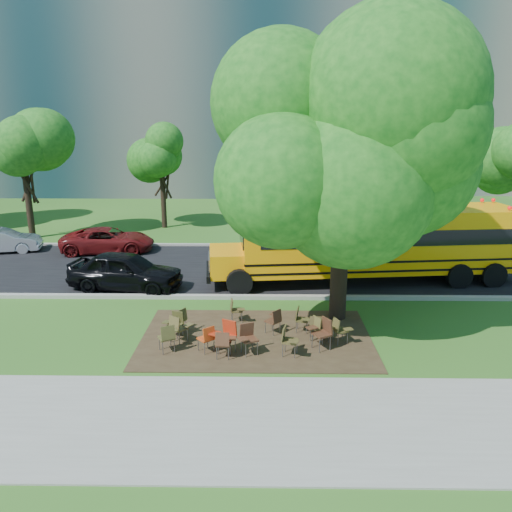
{
  "coord_description": "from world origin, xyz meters",
  "views": [
    {
      "loc": [
        1.2,
        -14.62,
        6.42
      ],
      "look_at": [
        0.94,
        3.06,
        1.65
      ],
      "focal_mm": 35.0,
      "sensor_mm": 36.0,
      "label": 1
    }
  ],
  "objects_px": {
    "school_bus": "(376,240)",
    "chair_12": "(301,318)",
    "chair_3": "(226,333)",
    "black_car": "(126,271)",
    "chair_2": "(208,336)",
    "chair_6": "(323,330)",
    "chair_8": "(180,318)",
    "chair_15": "(320,327)",
    "chair_9": "(175,322)",
    "chair_10": "(235,308)",
    "chair_7": "(340,328)",
    "chair_0": "(168,335)",
    "bg_car_red": "(108,240)",
    "main_tree": "(345,148)",
    "chair_1": "(178,326)",
    "chair_13": "(317,325)",
    "bg_car_silver": "(2,241)",
    "chair_4": "(224,342)",
    "chair_5": "(248,336)",
    "chair_11": "(274,319)"
  },
  "relations": [
    {
      "from": "chair_4",
      "to": "chair_5",
      "type": "distance_m",
      "value": 0.72
    },
    {
      "from": "chair_7",
      "to": "chair_12",
      "type": "distance_m",
      "value": 1.37
    },
    {
      "from": "chair_1",
      "to": "chair_2",
      "type": "distance_m",
      "value": 1.11
    },
    {
      "from": "chair_10",
      "to": "chair_15",
      "type": "bearing_deg",
      "value": 50.52
    },
    {
      "from": "chair_4",
      "to": "chair_5",
      "type": "xyz_separation_m",
      "value": [
        0.65,
        0.32,
        0.04
      ]
    },
    {
      "from": "chair_3",
      "to": "black_car",
      "type": "xyz_separation_m",
      "value": [
        -4.36,
        5.58,
        0.16
      ]
    },
    {
      "from": "chair_15",
      "to": "bg_car_silver",
      "type": "xyz_separation_m",
      "value": [
        -14.91,
        10.48,
        0.09
      ]
    },
    {
      "from": "chair_9",
      "to": "chair_10",
      "type": "height_order",
      "value": "chair_9"
    },
    {
      "from": "chair_2",
      "to": "chair_6",
      "type": "xyz_separation_m",
      "value": [
        3.31,
        0.27,
        0.08
      ]
    },
    {
      "from": "chair_7",
      "to": "bg_car_silver",
      "type": "xyz_separation_m",
      "value": [
        -15.48,
        10.51,
        0.12
      ]
    },
    {
      "from": "chair_0",
      "to": "black_car",
      "type": "xyz_separation_m",
      "value": [
        -2.69,
        5.59,
        0.22
      ]
    },
    {
      "from": "bg_car_silver",
      "to": "chair_15",
      "type": "bearing_deg",
      "value": -138.82
    },
    {
      "from": "chair_6",
      "to": "chair_10",
      "type": "height_order",
      "value": "chair_6"
    },
    {
      "from": "chair_3",
      "to": "chair_9",
      "type": "xyz_separation_m",
      "value": [
        -1.64,
        1.08,
        -0.1
      ]
    },
    {
      "from": "main_tree",
      "to": "school_bus",
      "type": "relative_size",
      "value": 0.73
    },
    {
      "from": "chair_5",
      "to": "chair_13",
      "type": "distance_m",
      "value": 2.25
    },
    {
      "from": "chair_2",
      "to": "bg_car_red",
      "type": "relative_size",
      "value": 0.18
    },
    {
      "from": "chair_13",
      "to": "bg_car_silver",
      "type": "xyz_separation_m",
      "value": [
        -14.82,
        10.32,
        0.1
      ]
    },
    {
      "from": "chair_3",
      "to": "bg_car_red",
      "type": "bearing_deg",
      "value": -30.43
    },
    {
      "from": "school_bus",
      "to": "chair_8",
      "type": "distance_m",
      "value": 9.07
    },
    {
      "from": "chair_9",
      "to": "chair_13",
      "type": "height_order",
      "value": "chair_13"
    },
    {
      "from": "chair_11",
      "to": "chair_13",
      "type": "height_order",
      "value": "chair_13"
    },
    {
      "from": "chair_5",
      "to": "chair_8",
      "type": "xyz_separation_m",
      "value": [
        -2.16,
        1.46,
        -0.06
      ]
    },
    {
      "from": "chair_0",
      "to": "chair_15",
      "type": "relative_size",
      "value": 1.02
    },
    {
      "from": "school_bus",
      "to": "bg_car_silver",
      "type": "xyz_separation_m",
      "value": [
        -17.79,
        4.38,
        -1.15
      ]
    },
    {
      "from": "chair_10",
      "to": "chair_3",
      "type": "bearing_deg",
      "value": -11.88
    },
    {
      "from": "chair_1",
      "to": "chair_13",
      "type": "height_order",
      "value": "chair_1"
    },
    {
      "from": "school_bus",
      "to": "chair_12",
      "type": "bearing_deg",
      "value": -128.86
    },
    {
      "from": "main_tree",
      "to": "bg_car_red",
      "type": "bearing_deg",
      "value": 140.21
    },
    {
      "from": "bg_car_red",
      "to": "bg_car_silver",
      "type": "bearing_deg",
      "value": 84.88
    },
    {
      "from": "chair_2",
      "to": "chair_9",
      "type": "xyz_separation_m",
      "value": [
        -1.1,
        1.06,
        -0.0
      ]
    },
    {
      "from": "school_bus",
      "to": "black_car",
      "type": "relative_size",
      "value": 2.85
    },
    {
      "from": "chair_1",
      "to": "chair_3",
      "type": "relative_size",
      "value": 0.91
    },
    {
      "from": "chair_15",
      "to": "chair_9",
      "type": "bearing_deg",
      "value": -127.45
    },
    {
      "from": "chair_11",
      "to": "bg_car_red",
      "type": "distance_m",
      "value": 12.91
    },
    {
      "from": "chair_6",
      "to": "chair_5",
      "type": "bearing_deg",
      "value": 70.27
    },
    {
      "from": "chair_8",
      "to": "chair_15",
      "type": "xyz_separation_m",
      "value": [
        4.3,
        -0.7,
        0.02
      ]
    },
    {
      "from": "chair_0",
      "to": "bg_car_silver",
      "type": "xyz_separation_m",
      "value": [
        -10.49,
        11.18,
        0.07
      ]
    },
    {
      "from": "chair_5",
      "to": "chair_8",
      "type": "height_order",
      "value": "chair_5"
    },
    {
      "from": "chair_0",
      "to": "chair_6",
      "type": "height_order",
      "value": "chair_6"
    },
    {
      "from": "chair_13",
      "to": "chair_0",
      "type": "bearing_deg",
      "value": -160.74
    },
    {
      "from": "chair_12",
      "to": "chair_15",
      "type": "relative_size",
      "value": 0.95
    },
    {
      "from": "chair_6",
      "to": "chair_7",
      "type": "xyz_separation_m",
      "value": [
        0.55,
        0.37,
        -0.1
      ]
    },
    {
      "from": "chair_4",
      "to": "chair_15",
      "type": "xyz_separation_m",
      "value": [
        2.79,
        1.08,
        0.0
      ]
    },
    {
      "from": "chair_6",
      "to": "chair_15",
      "type": "relative_size",
      "value": 1.13
    },
    {
      "from": "chair_12",
      "to": "black_car",
      "type": "height_order",
      "value": "black_car"
    },
    {
      "from": "school_bus",
      "to": "chair_11",
      "type": "relative_size",
      "value": 15.27
    },
    {
      "from": "bg_car_red",
      "to": "main_tree",
      "type": "bearing_deg",
      "value": -136.29
    },
    {
      "from": "chair_1",
      "to": "bg_car_silver",
      "type": "bearing_deg",
      "value": 170.68
    },
    {
      "from": "chair_0",
      "to": "bg_car_red",
      "type": "xyz_separation_m",
      "value": [
        -5.14,
        11.31,
        0.1
      ]
    }
  ]
}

